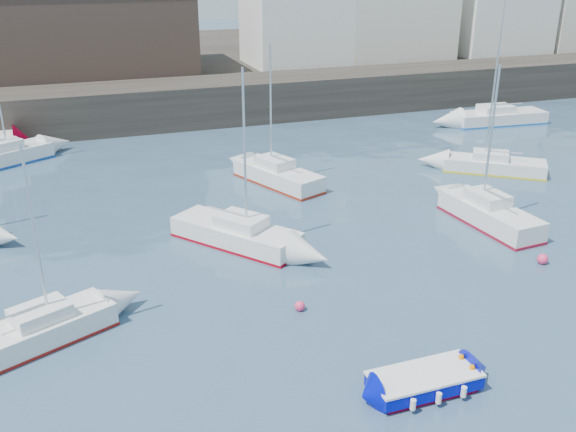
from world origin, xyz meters
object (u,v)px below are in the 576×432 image
object	(u,v)px
sailboat_g	(499,117)
buoy_near	(300,310)
sailboat_f	(278,175)
buoy_far	(217,236)
sailboat_d	(494,165)
buoy_mid	(542,264)
sailboat_a	(36,331)
sailboat_c	(489,214)
blue_dinghy	(424,381)
sailboat_b	(237,233)

from	to	relation	value
sailboat_g	buoy_near	distance (m)	30.74
sailboat_f	buoy_far	bearing A→B (deg)	-129.83
sailboat_d	sailboat_f	bearing A→B (deg)	169.90
buoy_near	buoy_mid	size ratio (longest dim) A/B	0.84
buoy_mid	sailboat_g	bearing A→B (deg)	58.04
sailboat_f	buoy_far	world-z (taller)	sailboat_f
sailboat_f	buoy_near	xyz separation A→B (m)	(-3.51, -12.99, -0.52)
sailboat_a	sailboat_g	size ratio (longest dim) A/B	0.75
sailboat_f	buoy_far	xyz separation A→B (m)	(-4.79, -5.75, -0.52)
sailboat_g	sailboat_d	bearing A→B (deg)	-127.45
sailboat_f	buoy_mid	size ratio (longest dim) A/B	16.72
sailboat_f	sailboat_c	bearing A→B (deg)	-49.27
blue_dinghy	buoy_mid	size ratio (longest dim) A/B	7.32
sailboat_b	sailboat_g	size ratio (longest dim) A/B	0.87
blue_dinghy	sailboat_b	world-z (taller)	sailboat_b
sailboat_b	sailboat_f	distance (m)	7.99
blue_dinghy	buoy_mid	xyz separation A→B (m)	(8.82, 5.61, -0.34)
sailboat_c	buoy_mid	xyz separation A→B (m)	(-0.33, -4.14, -0.56)
sailboat_b	buoy_mid	bearing A→B (deg)	-27.96
sailboat_c	sailboat_g	distance (m)	20.02
sailboat_a	sailboat_c	world-z (taller)	sailboat_c
sailboat_g	sailboat_a	bearing A→B (deg)	-148.77
blue_dinghy	sailboat_g	xyz separation A→B (m)	(21.33, 25.65, 0.16)
sailboat_f	sailboat_a	bearing A→B (deg)	-135.37
sailboat_a	sailboat_d	world-z (taller)	sailboat_d
sailboat_g	buoy_near	xyz separation A→B (m)	(-23.15, -20.21, -0.50)
blue_dinghy	sailboat_b	size ratio (longest dim) A/B	0.42
blue_dinghy	sailboat_f	size ratio (longest dim) A/B	0.44
sailboat_c	blue_dinghy	bearing A→B (deg)	-133.20
blue_dinghy	buoy_mid	bearing A→B (deg)	32.44
blue_dinghy	buoy_far	xyz separation A→B (m)	(-3.11, 12.68, -0.34)
blue_dinghy	sailboat_b	xyz separation A→B (m)	(-2.47, 11.60, 0.16)
blue_dinghy	sailboat_d	world-z (taller)	sailboat_d
sailboat_c	buoy_mid	size ratio (longest dim) A/B	16.45
blue_dinghy	buoy_far	distance (m)	13.06
blue_dinghy	sailboat_g	size ratio (longest dim) A/B	0.37
buoy_near	buoy_mid	bearing A→B (deg)	0.92
sailboat_f	buoy_mid	xyz separation A→B (m)	(7.14, -12.81, -0.52)
buoy_near	buoy_far	bearing A→B (deg)	100.03
sailboat_a	sailboat_f	size ratio (longest dim) A/B	0.89
sailboat_c	buoy_mid	bearing A→B (deg)	-94.58
sailboat_g	sailboat_b	bearing A→B (deg)	-149.45
sailboat_b	buoy_near	size ratio (longest dim) A/B	20.59
buoy_near	buoy_far	xyz separation A→B (m)	(-1.28, 7.24, 0.00)
sailboat_b	sailboat_g	bearing A→B (deg)	30.55
blue_dinghy	sailboat_d	size ratio (longest dim) A/B	0.45
sailboat_d	sailboat_f	world-z (taller)	sailboat_f
sailboat_b	sailboat_d	bearing A→B (deg)	15.54
blue_dinghy	sailboat_c	bearing A→B (deg)	46.80
sailboat_a	sailboat_f	bearing A→B (deg)	44.63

